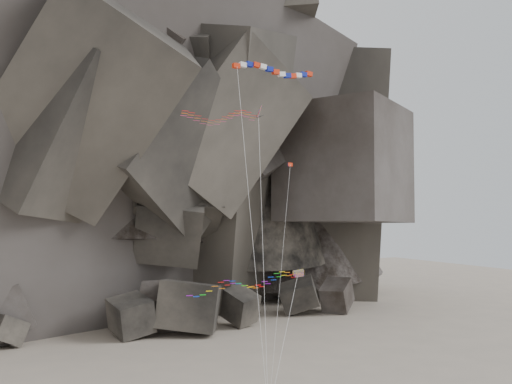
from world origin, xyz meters
name	(u,v)px	position (x,y,z in m)	size (l,w,h in m)	color
headland	(95,95)	(0.00, 70.00, 42.00)	(110.00, 70.00, 84.00)	#4D473F
boulder_field	(144,317)	(0.60, 34.62, 2.68)	(75.97, 15.96, 8.98)	#47423F
delta_kite	(218,116)	(-1.78, 1.54, 27.19)	(8.99, 9.36, 27.25)	red
banner_kite	(274,73)	(4.98, 2.70, 32.38)	(10.57, 10.08, 31.65)	red
parafoil_kite	(241,283)	(1.82, 3.98, 10.91)	(12.90, 11.01, 10.60)	yellow
pennant_kite	(286,208)	(5.19, 0.69, 18.51)	(7.84, 9.32, 21.67)	red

